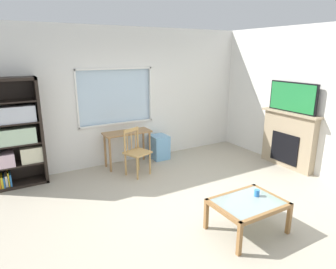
{
  "coord_description": "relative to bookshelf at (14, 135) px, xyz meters",
  "views": [
    {
      "loc": [
        -2.32,
        -3.29,
        2.3
      ],
      "look_at": [
        -0.02,
        0.67,
        1.01
      ],
      "focal_mm": 31.42,
      "sensor_mm": 36.0,
      "label": 1
    }
  ],
  "objects": [
    {
      "name": "bookshelf",
      "position": [
        0.0,
        0.0,
        0.0
      ],
      "size": [
        0.9,
        0.38,
        1.9
      ],
      "color": "black",
      "rests_on": "ground"
    },
    {
      "name": "sippy_cup",
      "position": [
        2.69,
        -3.04,
        -0.44
      ],
      "size": [
        0.07,
        0.07,
        0.09
      ],
      "primitive_type": "cylinder",
      "color": "#337FD6",
      "rests_on": "coffee_table"
    },
    {
      "name": "tv",
      "position": [
        4.85,
        -1.8,
        0.53
      ],
      "size": [
        0.06,
        1.05,
        0.59
      ],
      "color": "black",
      "rests_on": "fireplace"
    },
    {
      "name": "wall_right",
      "position": [
        5.03,
        -2.24,
        0.48
      ],
      "size": [
        0.12,
        5.17,
        2.8
      ],
      "primitive_type": "cube",
      "color": "silver",
      "rests_on": "ground"
    },
    {
      "name": "wall_back_with_window",
      "position": [
        2.2,
        0.24,
        0.48
      ],
      "size": [
        5.58,
        0.15,
        2.8
      ],
      "color": "silver",
      "rests_on": "ground"
    },
    {
      "name": "ground",
      "position": [
        2.18,
        -2.24,
        -0.93
      ],
      "size": [
        6.58,
        5.97,
        0.02
      ],
      "primitive_type": "cube",
      "color": "#B2A893"
    },
    {
      "name": "wooden_chair",
      "position": [
        2.0,
        -0.62,
        -0.45
      ],
      "size": [
        0.53,
        0.52,
        0.9
      ],
      "color": "tan",
      "rests_on": "ground"
    },
    {
      "name": "fireplace",
      "position": [
        4.87,
        -1.8,
        -0.34
      ],
      "size": [
        0.26,
        1.26,
        1.15
      ],
      "color": "tan",
      "rests_on": "ground"
    },
    {
      "name": "coffee_table",
      "position": [
        2.48,
        -3.09,
        -0.54
      ],
      "size": [
        0.91,
        0.68,
        0.43
      ],
      "color": "#8C9E99",
      "rests_on": "ground"
    },
    {
      "name": "plastic_drawer_unit",
      "position": [
        2.81,
        -0.06,
        -0.65
      ],
      "size": [
        0.35,
        0.4,
        0.53
      ],
      "primitive_type": "cube",
      "color": "#72ADDB",
      "rests_on": "ground"
    },
    {
      "name": "desk_under_window",
      "position": [
        2.04,
        -0.11,
        -0.31
      ],
      "size": [
        0.97,
        0.4,
        0.73
      ],
      "color": "#A37547",
      "rests_on": "ground"
    }
  ]
}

